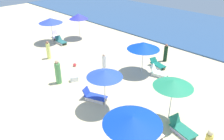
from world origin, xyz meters
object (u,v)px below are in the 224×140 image
object	(u,v)px
lounge_chair_6_0	(157,64)
beachgoer_2	(48,50)
umbrella_4	(105,74)
umbrella_6	(143,46)
umbrella_0	(50,20)
beach_ball_1	(75,65)
umbrella_5	(132,120)
umbrella_1	(79,16)
lounge_chair_4_0	(94,96)
lounge_chair_0_1	(55,36)
cooler_box_0	(74,79)
lounge_chair_2_1	(149,130)
umbrella_2	(173,83)
lounge_chair_6_1	(158,72)
beachgoer_6	(58,73)
lounge_chair_0_0	(61,41)
beachgoer_3	(166,53)
lounge_chair_2_0	(182,128)
beachgoer_7	(104,65)

from	to	relation	value
lounge_chair_6_0	beachgoer_2	bearing A→B (deg)	138.75
umbrella_4	umbrella_6	xyz separation A→B (m)	(-1.34, 5.04, -0.14)
umbrella_4	umbrella_0	bearing A→B (deg)	162.40
beach_ball_1	umbrella_5	bearing A→B (deg)	-21.88
umbrella_1	umbrella_4	world-z (taller)	umbrella_1
umbrella_1	lounge_chair_4_0	distance (m)	11.72
lounge_chair_0_1	cooler_box_0	bearing A→B (deg)	-87.68
lounge_chair_2_1	umbrella_5	xyz separation A→B (m)	(0.34, -1.73, 1.84)
umbrella_1	umbrella_2	distance (m)	14.81
beach_ball_1	umbrella_2	bearing A→B (deg)	-2.81
beachgoer_2	lounge_chair_2_1	bearing A→B (deg)	-98.70
lounge_chair_6_1	beachgoer_6	size ratio (longest dim) A/B	0.81
lounge_chair_0_0	umbrella_1	xyz separation A→B (m)	(0.05, 2.32, 2.07)
lounge_chair_0_0	umbrella_0	bearing A→B (deg)	117.67
umbrella_2	lounge_chair_4_0	distance (m)	5.05
umbrella_0	beachgoer_3	distance (m)	11.33
umbrella_5	lounge_chair_6_1	size ratio (longest dim) A/B	1.75
beachgoer_6	cooler_box_0	bearing A→B (deg)	-131.46
lounge_chair_2_1	umbrella_6	world-z (taller)	umbrella_6
lounge_chair_2_0	lounge_chair_4_0	bearing A→B (deg)	116.36
umbrella_5	umbrella_6	size ratio (longest dim) A/B	1.02
umbrella_6	lounge_chair_6_0	xyz separation A→B (m)	(0.31, 1.54, -1.91)
umbrella_2	lounge_chair_2_0	bearing A→B (deg)	-12.93
lounge_chair_0_1	beachgoer_7	size ratio (longest dim) A/B	0.87
umbrella_1	beachgoer_3	xyz separation A→B (m)	(9.50, 1.58, -1.61)
lounge_chair_6_0	beachgoer_6	distance (m)	7.67
lounge_chair_0_1	lounge_chair_6_0	size ratio (longest dim) A/B	1.01
umbrella_4	beachgoer_2	bearing A→B (deg)	170.87
lounge_chair_6_0	beachgoer_7	distance (m)	4.38
umbrella_4	lounge_chair_2_1	bearing A→B (deg)	1.38
lounge_chair_2_1	beachgoer_7	bearing A→B (deg)	73.30
lounge_chair_2_1	lounge_chair_0_0	bearing A→B (deg)	80.61
umbrella_0	umbrella_1	distance (m)	2.84
lounge_chair_2_0	beachgoer_6	world-z (taller)	beachgoer_6
umbrella_5	beachgoer_7	world-z (taller)	umbrella_5
cooler_box_0	umbrella_1	bearing A→B (deg)	-101.21
umbrella_6	lounge_chair_4_0	bearing A→B (deg)	-86.94
lounge_chair_2_1	beachgoer_6	size ratio (longest dim) A/B	0.83
umbrella_1	lounge_chair_2_0	bearing A→B (deg)	-18.62
lounge_chair_6_1	beachgoer_7	distance (m)	4.01
umbrella_2	lounge_chair_0_0	bearing A→B (deg)	169.94
lounge_chair_0_1	lounge_chair_2_0	world-z (taller)	lounge_chair_0_1
umbrella_0	lounge_chair_6_0	size ratio (longest dim) A/B	1.68
beach_ball_1	lounge_chair_6_0	bearing A→B (deg)	44.25
lounge_chair_2_0	lounge_chair_0_1	bearing A→B (deg)	92.05
lounge_chair_2_0	cooler_box_0	world-z (taller)	lounge_chair_2_0
umbrella_1	lounge_chair_4_0	world-z (taller)	umbrella_1
umbrella_0	beachgoer_7	size ratio (longest dim) A/B	1.44
lounge_chair_6_1	beachgoer_7	size ratio (longest dim) A/B	0.82
lounge_chair_2_0	beach_ball_1	bearing A→B (deg)	98.96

